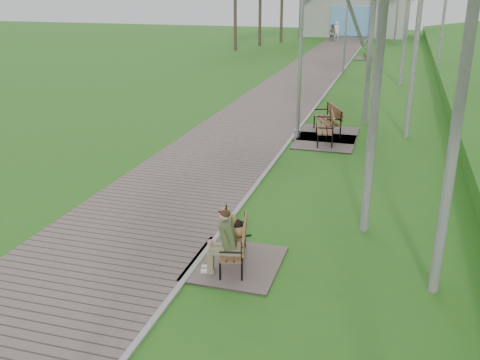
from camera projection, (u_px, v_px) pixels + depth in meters
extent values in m
cube|color=#6C5D57|center=(291.00, 89.00, 25.60)|extent=(3.50, 67.00, 0.04)
cube|color=#999993|center=(328.00, 90.00, 25.14)|extent=(0.10, 67.00, 0.05)
cube|color=#9E9E99|center=(355.00, 14.00, 51.41)|extent=(10.00, 5.00, 4.00)
cube|color=#629EDA|center=(352.00, 21.00, 49.24)|extent=(4.00, 0.20, 2.60)
cube|color=#6C5D57|center=(236.00, 264.00, 9.56)|extent=(1.57, 1.74, 0.04)
cube|color=brown|center=(233.00, 245.00, 9.45)|extent=(0.69, 1.36, 0.03)
cube|color=brown|center=(245.00, 233.00, 9.36)|extent=(0.34, 1.28, 0.29)
cube|color=#6C5D57|center=(325.00, 142.00, 16.93)|extent=(1.86, 2.07, 0.04)
cube|color=brown|center=(324.00, 128.00, 16.79)|extent=(0.73, 1.61, 0.04)
cube|color=brown|center=(333.00, 120.00, 16.67)|extent=(0.31, 1.53, 0.34)
cube|color=#6C5D57|center=(327.00, 134.00, 17.85)|extent=(1.93, 2.15, 0.04)
cube|color=brown|center=(327.00, 120.00, 17.70)|extent=(1.10, 1.67, 0.04)
cube|color=brown|center=(335.00, 112.00, 17.63)|extent=(0.70, 1.49, 0.35)
cube|color=#6C5D57|center=(368.00, 59.00, 35.89)|extent=(1.71, 1.90, 0.04)
cube|color=brown|center=(368.00, 53.00, 35.76)|extent=(0.63, 1.47, 0.04)
cube|color=brown|center=(372.00, 49.00, 35.64)|extent=(0.24, 1.41, 0.31)
cylinder|color=#999BA0|center=(297.00, 134.00, 17.37)|extent=(0.19, 0.19, 0.29)
cylinder|color=#999BA0|center=(300.00, 63.00, 16.59)|extent=(0.12, 0.12, 4.86)
cylinder|color=#999BA0|center=(343.00, 71.00, 29.95)|extent=(0.18, 0.18, 0.27)
cylinder|color=#999BA0|center=(346.00, 32.00, 29.21)|extent=(0.11, 0.11, 4.52)
cylinder|color=#999BA0|center=(370.00, 38.00, 47.96)|extent=(0.22, 0.22, 0.33)
cylinder|color=#999BA0|center=(372.00, 9.00, 47.08)|extent=(0.13, 0.13, 5.42)
imported|color=white|center=(337.00, 31.00, 47.82)|extent=(0.59, 0.39, 1.62)
imported|color=gray|center=(332.00, 33.00, 46.39)|extent=(0.88, 0.78, 1.51)
cylinder|color=silver|center=(380.00, 50.00, 9.69)|extent=(0.17, 0.17, 7.19)
cylinder|color=silver|center=(374.00, 5.00, 17.83)|extent=(0.17, 0.17, 8.11)
cylinder|color=silver|center=(408.00, 9.00, 25.29)|extent=(0.17, 0.17, 7.20)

